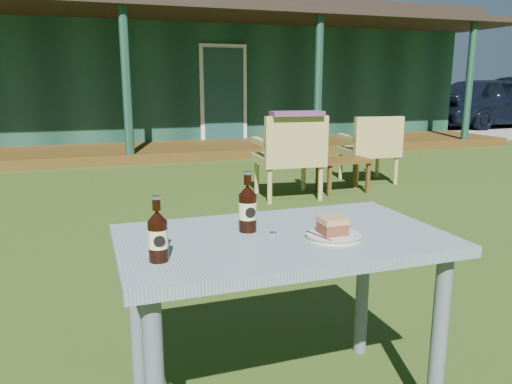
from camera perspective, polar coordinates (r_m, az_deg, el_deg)
name	(u,v)px	position (r m, az deg, el deg)	size (l,w,h in m)	color
ground	(195,269)	(3.54, -6.95, -8.70)	(80.00, 80.00, 0.00)	#334916
pavilion	(109,68)	(12.65, -16.45, 13.46)	(15.80, 8.30, 3.45)	#163A2B
gravel_strip	(485,126)	(16.25, 24.66, 6.86)	(9.00, 6.00, 0.02)	gray
car_near	(493,102)	(15.98, 25.51, 9.26)	(1.70, 4.23, 1.44)	black
cafe_table	(282,261)	(1.89, 3.00, -7.84)	(1.20, 0.70, 0.72)	gray
plate	(334,236)	(1.84, 8.87, -4.95)	(0.20, 0.20, 0.01)	silver
cake_slice	(333,225)	(1.83, 8.75, -3.79)	(0.09, 0.09, 0.06)	brown
fork	(319,236)	(1.80, 7.18, -5.02)	(0.01, 0.14, 0.00)	silver
cola_bottle_near	(248,208)	(1.87, -0.96, -1.80)	(0.07, 0.07, 0.23)	black
cola_bottle_far	(158,235)	(1.59, -11.16, -4.88)	(0.06, 0.06, 0.21)	black
bottle_cap	(273,233)	(1.86, 1.95, -4.74)	(0.03, 0.03, 0.01)	silver
armchair_left	(291,152)	(5.50, 3.98, 4.57)	(0.73, 0.69, 0.93)	tan
armchair_right	(372,146)	(6.54, 13.08, 5.18)	(0.69, 0.65, 0.86)	tan
floral_throw	(297,114)	(5.28, 4.71, 8.93)	(0.56, 0.21, 0.05)	#60375C
side_table	(343,163)	(5.94, 9.92, 3.23)	(0.60, 0.40, 0.40)	#4D3512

